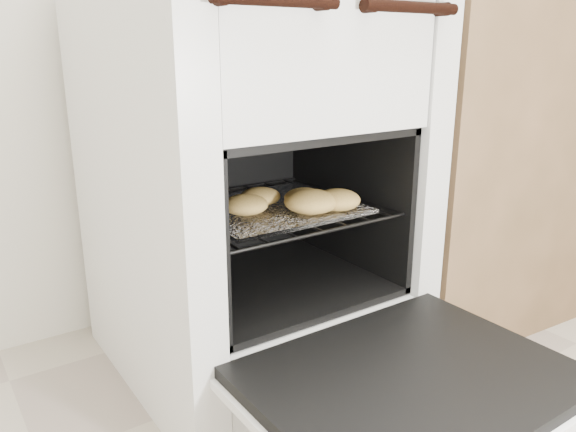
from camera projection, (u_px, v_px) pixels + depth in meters
name	position (u px, v px, depth m)	size (l,w,h in m)	color
stove	(251.00, 179.00, 1.35)	(0.65, 0.72, 0.99)	silver
oven_door	(411.00, 383.00, 1.00)	(0.58, 0.45, 0.04)	black
oven_rack	(267.00, 208.00, 1.31)	(0.47, 0.45, 0.01)	black
foil_sheet	(272.00, 208.00, 1.29)	(0.37, 0.32, 0.01)	silver
baked_rolls	(296.00, 200.00, 1.25)	(0.31, 0.27, 0.05)	#DFAF59
counter	(487.00, 148.00, 1.79)	(0.97, 0.64, 0.97)	brown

